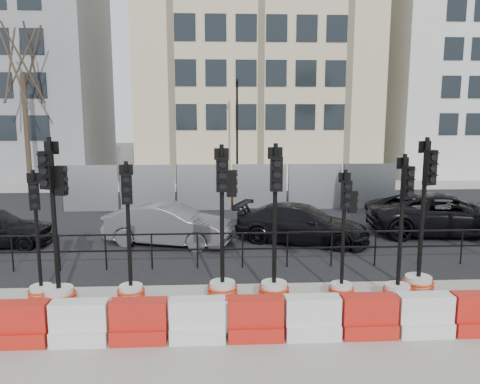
{
  "coord_description": "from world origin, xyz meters",
  "views": [
    {
      "loc": [
        -0.7,
        -10.81,
        4.07
      ],
      "look_at": [
        0.03,
        3.0,
        1.79
      ],
      "focal_mm": 35.0,
      "sensor_mm": 36.0,
      "label": 1
    }
  ],
  "objects": [
    {
      "name": "traffic_signal_g",
      "position": [
        3.28,
        -1.24,
        0.67
      ],
      "size": [
        0.64,
        0.64,
        3.27
      ],
      "rotation": [
        0.0,
        0.0,
        0.31
      ],
      "color": "silver",
      "rests_on": "ground"
    },
    {
      "name": "traffic_signal_a",
      "position": [
        -4.57,
        -0.78,
        0.6
      ],
      "size": [
        0.58,
        0.58,
        2.92
      ],
      "rotation": [
        0.0,
        0.0,
        0.33
      ],
      "color": "silver",
      "rests_on": "ground"
    },
    {
      "name": "traffic_signal_e",
      "position": [
        0.57,
        -1.02,
        0.72
      ],
      "size": [
        0.69,
        0.69,
        3.48
      ],
      "rotation": [
        0.0,
        0.0,
        0.03
      ],
      "color": "silver",
      "rests_on": "ground"
    },
    {
      "name": "kerb_railing",
      "position": [
        0.0,
        1.2,
        0.69
      ],
      "size": [
        18.0,
        0.04,
        1.0
      ],
      "color": "black",
      "rests_on": "ground"
    },
    {
      "name": "sidewalk_far",
      "position": [
        0.0,
        16.0,
        0.01
      ],
      "size": [
        40.0,
        4.0,
        0.02
      ],
      "primitive_type": "cube",
      "color": "gray",
      "rests_on": "ground"
    },
    {
      "name": "building_cream",
      "position": [
        2.0,
        21.99,
        9.0
      ],
      "size": [
        15.0,
        10.06,
        18.0
      ],
      "color": "beige",
      "rests_on": "ground"
    },
    {
      "name": "traffic_signal_b",
      "position": [
        -4.05,
        -1.16,
        0.87
      ],
      "size": [
        0.72,
        0.72,
        3.63
      ],
      "rotation": [
        0.0,
        0.0,
        -0.31
      ],
      "color": "silver",
      "rests_on": "ground"
    },
    {
      "name": "traffic_signal_h",
      "position": [
        3.92,
        -0.84,
        0.74
      ],
      "size": [
        0.71,
        0.71,
        3.6
      ],
      "rotation": [
        0.0,
        0.0,
        0.32
      ],
      "color": "silver",
      "rests_on": "ground"
    },
    {
      "name": "car_d",
      "position": [
        7.13,
        4.47,
        0.72
      ],
      "size": [
        3.28,
        5.58,
        1.44
      ],
      "primitive_type": "imported",
      "rotation": [
        0.0,
        0.0,
        1.48
      ],
      "color": "black",
      "rests_on": "ground"
    },
    {
      "name": "traffic_signal_c",
      "position": [
        -2.58,
        -0.92,
        0.64
      ],
      "size": [
        0.61,
        0.61,
        3.11
      ],
      "rotation": [
        0.0,
        0.0,
        0.15
      ],
      "color": "silver",
      "rests_on": "ground"
    },
    {
      "name": "car_b",
      "position": [
        -2.2,
        3.69,
        0.66
      ],
      "size": [
        3.58,
        4.77,
        1.32
      ],
      "primitive_type": "imported",
      "rotation": [
        0.0,
        0.0,
        1.28
      ],
      "color": "#57585D",
      "rests_on": "ground"
    },
    {
      "name": "building_grey",
      "position": [
        -14.0,
        21.99,
        7.0
      ],
      "size": [
        11.0,
        9.06,
        14.0
      ],
      "color": "gray",
      "rests_on": "ground"
    },
    {
      "name": "traffic_signal_f",
      "position": [
        2.1,
        -0.99,
        0.69
      ],
      "size": [
        0.57,
        0.57,
        2.91
      ],
      "rotation": [
        0.0,
        0.0,
        0.04
      ],
      "color": "silver",
      "rests_on": "ground"
    },
    {
      "name": "car_c",
      "position": [
        2.04,
        3.71,
        0.62
      ],
      "size": [
        4.74,
        5.5,
        1.24
      ],
      "primitive_type": "imported",
      "rotation": [
        0.0,
        0.0,
        1.18
      ],
      "color": "black",
      "rests_on": "ground"
    },
    {
      "name": "ground",
      "position": [
        0.0,
        0.0,
        0.0
      ],
      "size": [
        120.0,
        120.0,
        0.0
      ],
      "primitive_type": "plane",
      "color": "#51514C",
      "rests_on": "ground"
    },
    {
      "name": "sidewalk_near",
      "position": [
        0.0,
        -3.0,
        0.01
      ],
      "size": [
        40.0,
        6.0,
        0.02
      ],
      "primitive_type": "cube",
      "color": "gray",
      "rests_on": "ground"
    },
    {
      "name": "heras_fencing",
      "position": [
        0.57,
        9.86,
        0.65
      ],
      "size": [
        14.33,
        1.72,
        2.0
      ],
      "color": "gray",
      "rests_on": "ground"
    },
    {
      "name": "building_white",
      "position": [
        17.0,
        21.99,
        8.0
      ],
      "size": [
        12.0,
        9.06,
        16.0
      ],
      "color": "silver",
      "rests_on": "ground"
    },
    {
      "name": "barrier_row",
      "position": [
        -0.0,
        -2.8,
        0.37
      ],
      "size": [
        13.6,
        0.5,
        0.8
      ],
      "color": "red",
      "rests_on": "ground"
    },
    {
      "name": "tree_bare_far",
      "position": [
        -11.0,
        15.5,
        6.65
      ],
      "size": [
        2.0,
        2.0,
        9.0
      ],
      "color": "#473828",
      "rests_on": "ground"
    },
    {
      "name": "lamp_post_far",
      "position": [
        0.5,
        14.98,
        3.22
      ],
      "size": [
        0.12,
        0.56,
        6.0
      ],
      "color": "black",
      "rests_on": "ground"
    },
    {
      "name": "road",
      "position": [
        0.0,
        7.0,
        0.01
      ],
      "size": [
        40.0,
        14.0,
        0.03
      ],
      "primitive_type": "cube",
      "color": "black",
      "rests_on": "ground"
    },
    {
      "name": "traffic_signal_d",
      "position": [
        -0.56,
        -0.92,
        0.82
      ],
      "size": [
        0.68,
        0.68,
        3.46
      ],
      "rotation": [
        0.0,
        0.0,
        0.06
      ],
      "color": "silver",
      "rests_on": "ground"
    }
  ]
}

